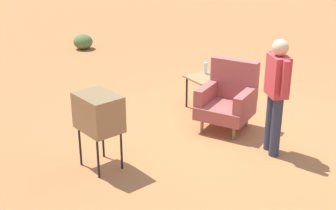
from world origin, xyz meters
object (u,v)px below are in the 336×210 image
armchair (228,98)px  person_standing (276,90)px  bottle_short_clear (205,68)px  flower_vase (214,72)px  tv_on_stand (99,113)px  side_table (205,81)px  bottle_wine_green (221,69)px

armchair → person_standing: 1.11m
armchair → bottle_short_clear: 1.00m
armchair → flower_vase: bearing=164.9°
tv_on_stand → person_standing: size_ratio=0.63×
flower_vase → side_table: bearing=-176.7°
tv_on_stand → flower_vase: bearing=106.6°
bottle_wine_green → bottle_short_clear: size_ratio=1.60×
person_standing → flower_vase: (-1.61, 0.18, -0.21)m
armchair → tv_on_stand: bearing=-86.9°
side_table → tv_on_stand: (0.93, -2.38, 0.28)m
bottle_wine_green → flower_vase: bearing=-80.0°
person_standing → bottle_short_clear: (-1.97, 0.27, -0.26)m
armchair → bottle_wine_green: (-0.62, 0.33, 0.25)m
person_standing → flower_vase: 1.63m
side_table → person_standing: person_standing is taller
side_table → tv_on_stand: size_ratio=0.57×
tv_on_stand → side_table: bearing=111.3°
armchair → side_table: size_ratio=1.82×
side_table → bottle_wine_green: bottle_wine_green is taller
armchair → bottle_short_clear: bearing=164.9°
side_table → flower_vase: bearing=3.3°
armchair → side_table: armchair is taller
armchair → side_table: bearing=169.7°
side_table → person_standing: bearing=-5.1°
armchair → tv_on_stand: (0.12, -2.24, 0.28)m
person_standing → bottle_wine_green: 1.68m
armchair → flower_vase: armchair is taller
armchair → flower_vase: (-0.59, 0.16, 0.23)m
bottle_wine_green → tv_on_stand: bearing=-73.9°
person_standing → bottle_short_clear: bearing=172.1°
bottle_wine_green → side_table: bearing=-135.8°
bottle_short_clear → tv_on_stand: bearing=-66.7°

